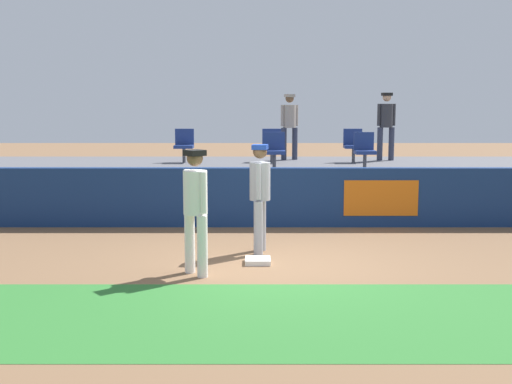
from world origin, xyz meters
The scene contains 14 objects.
ground_plane centered at (0.00, 0.00, 0.00)m, with size 60.00×60.00×0.00m, color brown.
grass_foreground_strip centered at (0.00, -2.51, 0.00)m, with size 18.00×2.80×0.01m, color #2D722D.
first_base centered at (-0.29, 0.11, 0.04)m, with size 0.40×0.40×0.08m, color white.
player_fielder_home centered at (-1.20, -0.57, 1.07)m, with size 0.49×0.59×1.85m.
player_runner_visitor centered at (-0.25, 0.86, 1.06)m, with size 0.40×0.51×1.83m.
field_wall centered at (0.01, 3.20, 0.60)m, with size 18.00×0.26×1.20m.
bleacher_platform centered at (0.00, 5.77, 0.51)m, with size 18.00×4.80×1.01m, color #59595E.
seat_front_right centered at (2.11, 4.64, 1.49)m, with size 0.45×0.44×0.84m.
seat_back_right centered at (2.13, 6.44, 1.49)m, with size 0.47×0.44×0.84m.
seat_back_left centered at (-2.12, 6.44, 1.49)m, with size 0.47×0.44×0.84m.
seat_front_center centered at (0.09, 4.64, 1.49)m, with size 0.48×0.44×0.84m.
seat_back_center centered at (0.08, 6.44, 1.49)m, with size 0.48×0.44×0.84m.
spectator_hooded centered at (0.56, 7.19, 2.00)m, with size 0.46×0.40×1.71m.
spectator_capped centered at (3.05, 6.99, 2.02)m, with size 0.48×0.38×1.74m.
Camera 1 is at (-0.32, -9.99, 2.55)m, focal length 45.96 mm.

